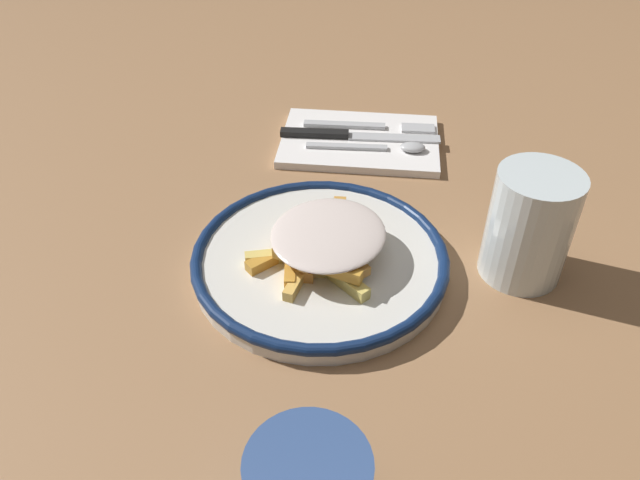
{
  "coord_description": "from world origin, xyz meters",
  "views": [
    {
      "loc": [
        0.46,
        0.04,
        0.42
      ],
      "look_at": [
        0.0,
        0.0,
        0.04
      ],
      "focal_mm": 34.55,
      "sensor_mm": 36.0,
      "label": 1
    }
  ],
  "objects_px": {
    "fork": "(370,126)",
    "knife": "(346,135)",
    "napkin": "(360,141)",
    "spoon": "(386,147)",
    "plate": "(320,259)",
    "water_glass": "(530,226)",
    "fries_heap": "(324,241)"
  },
  "relations": [
    {
      "from": "spoon",
      "to": "knife",
      "type": "bearing_deg",
      "value": -116.7
    },
    {
      "from": "fries_heap",
      "to": "fork",
      "type": "relative_size",
      "value": 0.88
    },
    {
      "from": "fries_heap",
      "to": "napkin",
      "type": "distance_m",
      "value": 0.25
    },
    {
      "from": "napkin",
      "to": "water_glass",
      "type": "distance_m",
      "value": 0.29
    },
    {
      "from": "fries_heap",
      "to": "spoon",
      "type": "bearing_deg",
      "value": 164.45
    },
    {
      "from": "knife",
      "to": "spoon",
      "type": "relative_size",
      "value": 1.38
    },
    {
      "from": "fork",
      "to": "water_glass",
      "type": "distance_m",
      "value": 0.31
    },
    {
      "from": "spoon",
      "to": "water_glass",
      "type": "relative_size",
      "value": 1.33
    },
    {
      "from": "napkin",
      "to": "fries_heap",
      "type": "bearing_deg",
      "value": -6.14
    },
    {
      "from": "plate",
      "to": "knife",
      "type": "relative_size",
      "value": 1.23
    },
    {
      "from": "napkin",
      "to": "knife",
      "type": "relative_size",
      "value": 0.98
    },
    {
      "from": "fork",
      "to": "water_glass",
      "type": "xyz_separation_m",
      "value": [
        0.26,
        0.16,
        0.04
      ]
    },
    {
      "from": "napkin",
      "to": "knife",
      "type": "distance_m",
      "value": 0.02
    },
    {
      "from": "fork",
      "to": "spoon",
      "type": "distance_m",
      "value": 0.06
    },
    {
      "from": "fork",
      "to": "knife",
      "type": "distance_m",
      "value": 0.04
    },
    {
      "from": "fork",
      "to": "plate",
      "type": "bearing_deg",
      "value": -8.76
    },
    {
      "from": "knife",
      "to": "water_glass",
      "type": "xyz_separation_m",
      "value": [
        0.23,
        0.19,
        0.04
      ]
    },
    {
      "from": "water_glass",
      "to": "fries_heap",
      "type": "bearing_deg",
      "value": -85.72
    },
    {
      "from": "fries_heap",
      "to": "napkin",
      "type": "xyz_separation_m",
      "value": [
        -0.25,
        0.03,
        -0.03
      ]
    },
    {
      "from": "plate",
      "to": "spoon",
      "type": "xyz_separation_m",
      "value": [
        -0.22,
        0.07,
        0.0
      ]
    },
    {
      "from": "fork",
      "to": "napkin",
      "type": "bearing_deg",
      "value": -23.51
    },
    {
      "from": "spoon",
      "to": "water_glass",
      "type": "bearing_deg",
      "value": 33.03
    },
    {
      "from": "plate",
      "to": "fork",
      "type": "bearing_deg",
      "value": 171.24
    },
    {
      "from": "plate",
      "to": "napkin",
      "type": "distance_m",
      "value": 0.25
    },
    {
      "from": "spoon",
      "to": "plate",
      "type": "bearing_deg",
      "value": -16.43
    },
    {
      "from": "plate",
      "to": "fork",
      "type": "height_order",
      "value": "plate"
    },
    {
      "from": "napkin",
      "to": "knife",
      "type": "xyz_separation_m",
      "value": [
        0.0,
        -0.02,
        0.01
      ]
    },
    {
      "from": "plate",
      "to": "water_glass",
      "type": "relative_size",
      "value": 2.26
    },
    {
      "from": "plate",
      "to": "fork",
      "type": "relative_size",
      "value": 1.47
    },
    {
      "from": "napkin",
      "to": "knife",
      "type": "height_order",
      "value": "knife"
    },
    {
      "from": "fries_heap",
      "to": "napkin",
      "type": "height_order",
      "value": "fries_heap"
    },
    {
      "from": "fries_heap",
      "to": "knife",
      "type": "height_order",
      "value": "fries_heap"
    }
  ]
}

